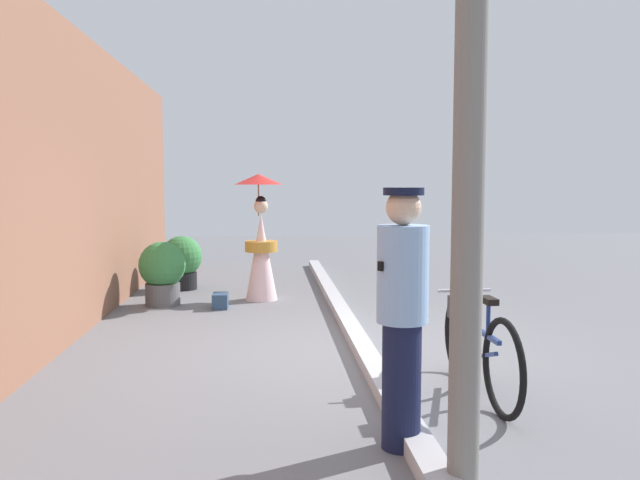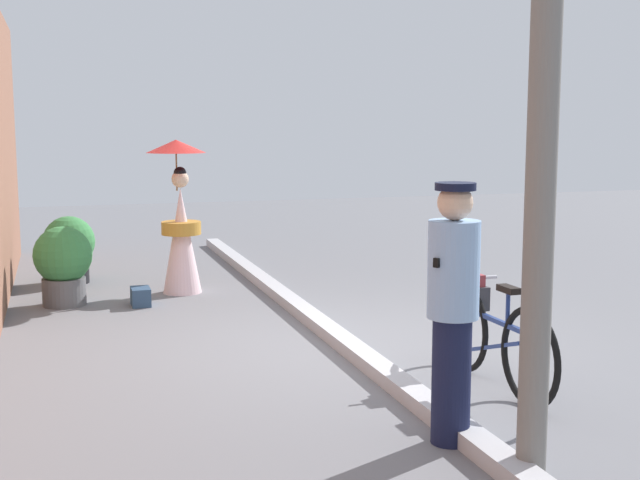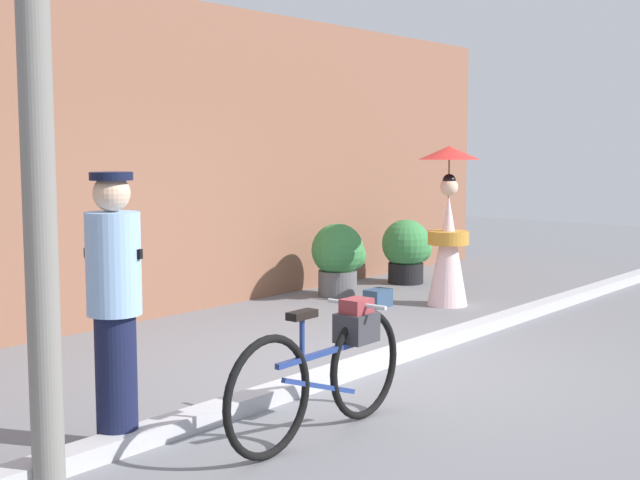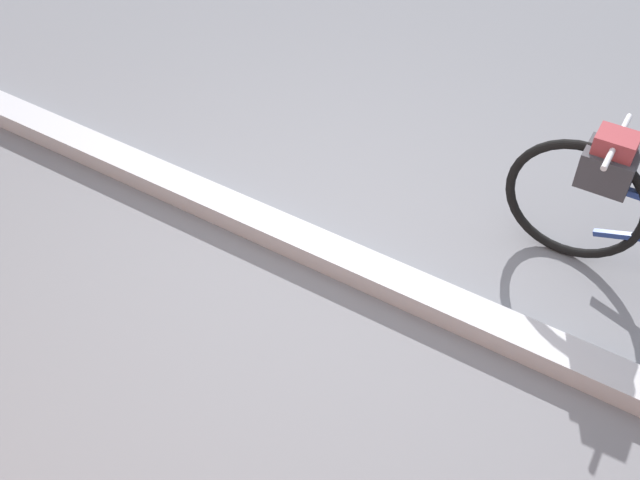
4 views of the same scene
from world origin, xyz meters
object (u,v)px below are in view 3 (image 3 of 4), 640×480
Objects in this scene: person_with_parasol at (448,229)px; potted_plant_by_door at (339,257)px; bicycle_near_officer at (327,366)px; utility_pole at (34,50)px; potted_plant_small at (407,249)px; backpack_on_pavement at (378,298)px; person_officer at (114,302)px.

person_with_parasol reaches higher than potted_plant_by_door.
bicycle_near_officer is 0.93× the size of person_with_parasol.
utility_pole reaches higher than person_with_parasol.
potted_plant_small is 2.77× the size of backpack_on_pavement.
person_officer is 1.94× the size of potted_plant_small.
potted_plant_small reaches higher than backpack_on_pavement.
utility_pole is (-5.58, -1.78, 2.29)m from backpack_on_pavement.
bicycle_near_officer is at bearing -150.64° from potted_plant_small.
person_officer is 7.07m from potted_plant_small.
bicycle_near_officer is at bearing -39.25° from person_officer.
person_with_parasol is (4.53, 1.85, 0.47)m from bicycle_near_officer.
utility_pole is (-7.30, -2.53, 1.92)m from potted_plant_small.
utility_pole is (-0.64, -0.22, 1.47)m from person_officer.
potted_plant_by_door is 0.19× the size of utility_pole.
backpack_on_pavement is (-0.31, -0.84, -0.39)m from potted_plant_by_door.
utility_pole reaches higher than backpack_on_pavement.
potted_plant_small is at bearing 50.39° from person_with_parasol.
potted_plant_small is 1.92m from backpack_on_pavement.
potted_plant_small is at bearing 29.36° from bicycle_near_officer.
bicycle_near_officer is 1.99× the size of potted_plant_small.
person_with_parasol reaches higher than potted_plant_small.
person_with_parasol is 6.50m from utility_pole.
person_officer is at bearing -162.55° from backpack_on_pavement.
bicycle_near_officer is 1.43m from person_officer.
person_with_parasol is 1.18m from backpack_on_pavement.
person_officer reaches higher than potted_plant_by_door.
bicycle_near_officer is 5.51× the size of backpack_on_pavement.
person_officer is at bearing 19.44° from utility_pole.
utility_pole reaches higher than person_officer.
utility_pole is at bearing -168.94° from person_with_parasol.
utility_pole is (-6.22, -1.22, 1.48)m from person_with_parasol.
backpack_on_pavement is at bearing -156.43° from potted_plant_small.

